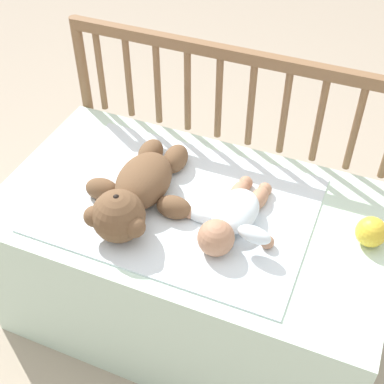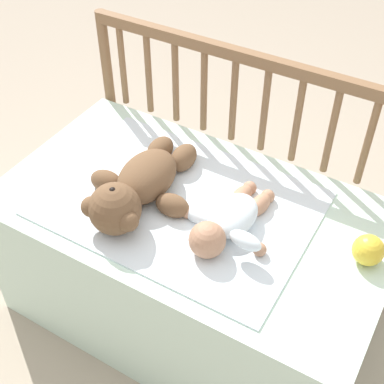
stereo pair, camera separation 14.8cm
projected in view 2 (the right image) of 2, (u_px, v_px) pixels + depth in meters
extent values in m
plane|color=tan|center=(192.00, 309.00, 1.86)|extent=(12.00, 12.00, 0.00)
cube|color=silver|center=(192.00, 263.00, 1.69)|extent=(1.13, 0.64, 0.50)
cylinder|color=brown|center=(113.00, 117.00, 2.00)|extent=(0.04, 0.04, 0.83)
cube|color=brown|center=(253.00, 58.00, 1.53)|extent=(1.10, 0.03, 0.04)
cylinder|color=brown|center=(123.00, 66.00, 1.82)|extent=(0.02, 0.02, 0.29)
cylinder|color=brown|center=(149.00, 74.00, 1.78)|extent=(0.02, 0.02, 0.29)
cylinder|color=brown|center=(176.00, 83.00, 1.74)|extent=(0.02, 0.02, 0.29)
cylinder|color=brown|center=(204.00, 92.00, 1.70)|extent=(0.02, 0.02, 0.29)
cylinder|color=brown|center=(233.00, 101.00, 1.66)|extent=(0.02, 0.02, 0.29)
cylinder|color=brown|center=(265.00, 111.00, 1.62)|extent=(0.02, 0.02, 0.29)
cylinder|color=brown|center=(297.00, 121.00, 1.58)|extent=(0.02, 0.02, 0.29)
cylinder|color=brown|center=(331.00, 132.00, 1.54)|extent=(0.02, 0.02, 0.29)
cylinder|color=brown|center=(367.00, 144.00, 1.50)|extent=(0.02, 0.02, 0.29)
cube|color=white|center=(179.00, 203.00, 1.53)|extent=(0.75, 0.54, 0.01)
ellipsoid|color=brown|center=(147.00, 176.00, 1.53)|extent=(0.16, 0.23, 0.11)
sphere|color=brown|center=(115.00, 209.00, 1.42)|extent=(0.14, 0.14, 0.14)
sphere|color=beige|center=(113.00, 198.00, 1.39)|extent=(0.06, 0.06, 0.06)
sphere|color=black|center=(112.00, 191.00, 1.37)|extent=(0.02, 0.02, 0.02)
sphere|color=brown|center=(128.00, 221.00, 1.38)|extent=(0.06, 0.06, 0.06)
sphere|color=brown|center=(91.00, 207.00, 1.42)|extent=(0.06, 0.06, 0.06)
ellipsoid|color=brown|center=(172.00, 205.00, 1.48)|extent=(0.10, 0.07, 0.07)
ellipsoid|color=brown|center=(106.00, 181.00, 1.55)|extent=(0.10, 0.07, 0.07)
ellipsoid|color=brown|center=(183.00, 158.00, 1.63)|extent=(0.08, 0.12, 0.07)
ellipsoid|color=brown|center=(160.00, 150.00, 1.66)|extent=(0.08, 0.12, 0.07)
ellipsoid|color=white|center=(233.00, 215.00, 1.44)|extent=(0.14, 0.18, 0.08)
sphere|color=tan|center=(207.00, 240.00, 1.37)|extent=(0.10, 0.10, 0.10)
ellipsoid|color=white|center=(245.00, 241.00, 1.34)|extent=(0.09, 0.05, 0.04)
ellipsoid|color=white|center=(197.00, 215.00, 1.47)|extent=(0.09, 0.05, 0.04)
sphere|color=tan|center=(260.00, 249.00, 1.38)|extent=(0.04, 0.04, 0.04)
sphere|color=tan|center=(188.00, 212.00, 1.48)|extent=(0.04, 0.04, 0.04)
ellipsoid|color=tan|center=(259.00, 205.00, 1.49)|extent=(0.06, 0.10, 0.05)
ellipsoid|color=tan|center=(241.00, 196.00, 1.52)|extent=(0.06, 0.10, 0.05)
sphere|color=tan|center=(268.00, 196.00, 1.52)|extent=(0.04, 0.04, 0.04)
sphere|color=tan|center=(250.00, 188.00, 1.55)|extent=(0.04, 0.04, 0.04)
sphere|color=yellow|center=(368.00, 250.00, 1.35)|extent=(0.08, 0.08, 0.08)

